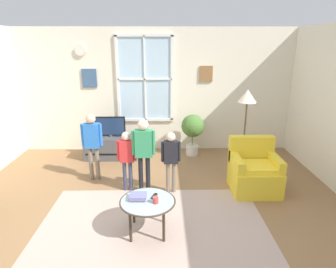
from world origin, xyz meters
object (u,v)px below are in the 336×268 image
(tv_stand, at_px, (112,147))
(armchair, at_px, (254,172))
(remote_near_books, at_px, (154,196))
(person_red_shirt, at_px, (127,154))
(person_black_shirt, at_px, (171,156))
(floor_lamp, at_px, (247,105))
(cup, at_px, (156,200))
(person_green_shirt, at_px, (144,148))
(person_blue_shirt, at_px, (92,140))
(coffee_table, at_px, (148,203))
(potted_plant_by_window, at_px, (193,129))
(television, at_px, (110,126))
(book_stack, at_px, (138,197))

(tv_stand, bearing_deg, armchair, -29.24)
(remote_near_books, bearing_deg, person_red_shirt, 114.65)
(person_black_shirt, height_order, floor_lamp, floor_lamp)
(tv_stand, height_order, armchair, armchair)
(cup, bearing_deg, floor_lamp, 47.84)
(person_black_shirt, height_order, person_green_shirt, person_green_shirt)
(person_blue_shirt, bearing_deg, coffee_table, -56.20)
(floor_lamp, bearing_deg, person_blue_shirt, -177.67)
(remote_near_books, bearing_deg, potted_plant_by_window, 74.15)
(person_black_shirt, bearing_deg, television, 128.69)
(person_blue_shirt, bearing_deg, person_black_shirt, -19.90)
(remote_near_books, xyz_separation_m, person_red_shirt, (-0.48, 1.05, 0.18))
(armchair, relative_size, person_blue_shirt, 0.71)
(coffee_table, xyz_separation_m, person_blue_shirt, (-1.05, 1.56, 0.34))
(tv_stand, relative_size, book_stack, 5.06)
(remote_near_books, bearing_deg, tv_stand, 111.64)
(potted_plant_by_window, bearing_deg, person_black_shirt, -106.91)
(person_blue_shirt, bearing_deg, tv_stand, 82.98)
(television, bearing_deg, book_stack, -72.83)
(tv_stand, xyz_separation_m, person_red_shirt, (0.52, -1.47, 0.41))
(television, distance_m, person_red_shirt, 1.56)
(armchair, relative_size, floor_lamp, 0.54)
(remote_near_books, bearing_deg, person_black_shirt, 76.04)
(potted_plant_by_window, bearing_deg, person_red_shirt, -127.35)
(tv_stand, xyz_separation_m, armchair, (2.64, -1.48, 0.09))
(potted_plant_by_window, bearing_deg, floor_lamp, -53.13)
(television, distance_m, armchair, 3.05)
(book_stack, distance_m, potted_plant_by_window, 2.89)
(tv_stand, height_order, person_red_shirt, person_red_shirt)
(person_blue_shirt, relative_size, person_red_shirt, 1.19)
(book_stack, distance_m, cup, 0.25)
(tv_stand, height_order, remote_near_books, remote_near_books)
(book_stack, height_order, floor_lamp, floor_lamp)
(television, relative_size, person_black_shirt, 0.61)
(tv_stand, relative_size, person_blue_shirt, 0.91)
(person_blue_shirt, xyz_separation_m, person_green_shirt, (0.93, -0.47, 0.02))
(coffee_table, height_order, person_black_shirt, person_black_shirt)
(potted_plant_by_window, distance_m, floor_lamp, 1.57)
(television, height_order, person_green_shirt, person_green_shirt)
(television, relative_size, book_stack, 2.87)
(armchair, relative_size, remote_near_books, 6.21)
(tv_stand, bearing_deg, floor_lamp, -20.12)
(person_blue_shirt, height_order, person_green_shirt, person_green_shirt)
(person_black_shirt, xyz_separation_m, person_green_shirt, (-0.44, 0.02, 0.13))
(person_red_shirt, bearing_deg, remote_near_books, -65.35)
(potted_plant_by_window, xyz_separation_m, floor_lamp, (0.82, -1.10, 0.75))
(remote_near_books, relative_size, person_black_shirt, 0.13)
(armchair, height_order, person_blue_shirt, person_blue_shirt)
(person_black_shirt, relative_size, person_red_shirt, 1.01)
(tv_stand, xyz_separation_m, cup, (1.02, -2.67, 0.26))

